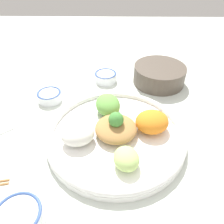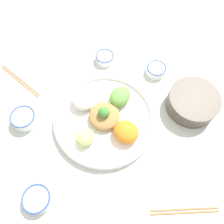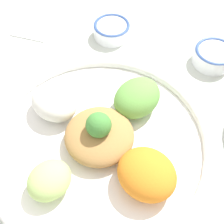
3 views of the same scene
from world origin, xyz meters
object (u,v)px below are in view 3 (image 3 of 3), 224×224
at_px(rice_bowl_plain, 214,56).
at_px(serving_spoon_main, 42,39).
at_px(salad_platter, 99,141).
at_px(rice_bowl_blue, 112,29).

height_order(rice_bowl_plain, serving_spoon_main, rice_bowl_plain).
xyz_separation_m(salad_platter, rice_bowl_blue, (-0.24, 0.19, -0.01)).
distance_m(rice_bowl_blue, rice_bowl_plain, 0.24).
relative_size(rice_bowl_blue, serving_spoon_main, 0.76).
xyz_separation_m(salad_platter, serving_spoon_main, (-0.32, 0.04, -0.02)).
bearing_deg(rice_bowl_blue, serving_spoon_main, -118.70).
xyz_separation_m(rice_bowl_plain, serving_spoon_main, (-0.28, -0.28, -0.02)).
bearing_deg(rice_bowl_plain, rice_bowl_blue, -145.57).
bearing_deg(salad_platter, serving_spoon_main, 172.21).
distance_m(salad_platter, rice_bowl_plain, 0.33).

